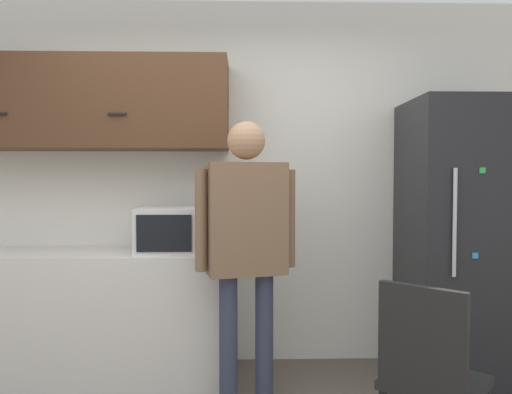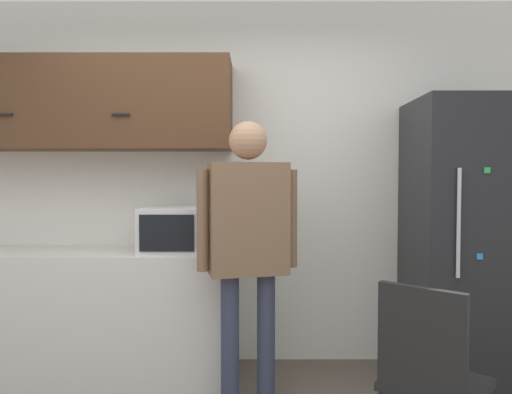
{
  "view_description": "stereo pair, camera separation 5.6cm",
  "coord_description": "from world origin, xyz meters",
  "px_view_note": "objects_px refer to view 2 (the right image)",
  "views": [
    {
      "loc": [
        0.15,
        -1.71,
        1.37
      ],
      "look_at": [
        0.21,
        0.95,
        1.27
      ],
      "focal_mm": 32.0,
      "sensor_mm": 36.0,
      "label": 1
    },
    {
      "loc": [
        0.2,
        -1.71,
        1.37
      ],
      "look_at": [
        0.21,
        0.95,
        1.27
      ],
      "focal_mm": 32.0,
      "sensor_mm": 36.0,
      "label": 2
    }
  ],
  "objects_px": {
    "refrigerator": "(464,240)",
    "chair": "(428,374)",
    "person": "(247,232)",
    "microwave": "(177,230)"
  },
  "relations": [
    {
      "from": "refrigerator",
      "to": "microwave",
      "type": "bearing_deg",
      "value": -179.88
    },
    {
      "from": "refrigerator",
      "to": "chair",
      "type": "relative_size",
      "value": 2.1
    },
    {
      "from": "refrigerator",
      "to": "chair",
      "type": "bearing_deg",
      "value": -121.12
    },
    {
      "from": "microwave",
      "to": "chair",
      "type": "xyz_separation_m",
      "value": [
        1.31,
        -1.07,
        -0.54
      ]
    },
    {
      "from": "person",
      "to": "chair",
      "type": "xyz_separation_m",
      "value": [
        0.83,
        -0.69,
        -0.56
      ]
    },
    {
      "from": "person",
      "to": "microwave",
      "type": "bearing_deg",
      "value": 128.6
    },
    {
      "from": "chair",
      "to": "person",
      "type": "bearing_deg",
      "value": 1.28
    },
    {
      "from": "microwave",
      "to": "refrigerator",
      "type": "height_order",
      "value": "refrigerator"
    },
    {
      "from": "microwave",
      "to": "person",
      "type": "height_order",
      "value": "person"
    },
    {
      "from": "microwave",
      "to": "chair",
      "type": "bearing_deg",
      "value": -39.21
    }
  ]
}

